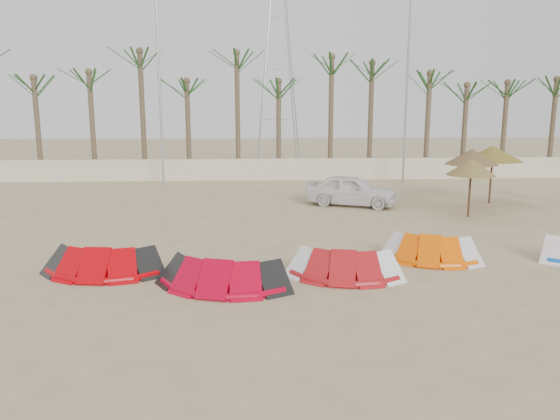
{
  "coord_description": "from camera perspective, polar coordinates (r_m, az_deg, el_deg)",
  "views": [
    {
      "loc": [
        -0.92,
        -11.48,
        4.82
      ],
      "look_at": [
        0.0,
        6.0,
        1.3
      ],
      "focal_mm": 35.0,
      "sensor_mm": 36.0,
      "label": 1
    }
  ],
  "objects": [
    {
      "name": "ground",
      "position": [
        12.49,
        1.47,
        -11.34
      ],
      "size": [
        120.0,
        120.0,
        0.0
      ],
      "primitive_type": "plane",
      "color": "tan",
      "rests_on": "ground"
    },
    {
      "name": "boundary_wall",
      "position": [
        33.76,
        -1.43,
        4.27
      ],
      "size": [
        60.0,
        0.3,
        1.3
      ],
      "primitive_type": "cube",
      "color": "beige",
      "rests_on": "ground"
    },
    {
      "name": "palm_line",
      "position": [
        35.06,
        -0.42,
        14.03
      ],
      "size": [
        52.0,
        4.0,
        7.7
      ],
      "color": "brown",
      "rests_on": "ground"
    },
    {
      "name": "lamp_b",
      "position": [
        31.9,
        -12.42,
        12.82
      ],
      "size": [
        1.25,
        0.14,
        11.0
      ],
      "color": "#A5A8AD",
      "rests_on": "ground"
    },
    {
      "name": "lamp_c",
      "position": [
        32.75,
        13.2,
        12.74
      ],
      "size": [
        1.25,
        0.14,
        11.0
      ],
      "color": "#A5A8AD",
      "rests_on": "ground"
    },
    {
      "name": "pylon",
      "position": [
        39.82,
        -0.22,
        4.42
      ],
      "size": [
        3.0,
        3.0,
        14.0
      ],
      "primitive_type": null,
      "color": "#A5A8AD",
      "rests_on": "ground"
    },
    {
      "name": "kite_red_left",
      "position": [
        16.39,
        -17.84,
        -4.77
      ],
      "size": [
        3.52,
        1.86,
        0.9
      ],
      "color": "#BE0007",
      "rests_on": "ground"
    },
    {
      "name": "kite_red_mid",
      "position": [
        14.63,
        -6.0,
        -6.21
      ],
      "size": [
        3.8,
        2.34,
        0.9
      ],
      "color": "#B7001C",
      "rests_on": "ground"
    },
    {
      "name": "kite_red_right",
      "position": [
        15.41,
        6.52,
        -5.31
      ],
      "size": [
        3.39,
        2.12,
        0.9
      ],
      "color": "#B01318",
      "rests_on": "ground"
    },
    {
      "name": "kite_orange",
      "position": [
        17.46,
        15.11,
        -3.65
      ],
      "size": [
        3.31,
        2.36,
        0.9
      ],
      "color": "#FF5B00",
      "rests_on": "ground"
    },
    {
      "name": "parasol_left",
      "position": [
        25.92,
        19.42,
        5.27
      ],
      "size": [
        2.34,
        2.34,
        2.71
      ],
      "color": "#4C331E",
      "rests_on": "ground"
    },
    {
      "name": "parasol_mid",
      "position": [
        24.01,
        19.36,
        4.26
      ],
      "size": [
        2.02,
        2.02,
        2.47
      ],
      "color": "#4C331E",
      "rests_on": "ground"
    },
    {
      "name": "parasol_right",
      "position": [
        27.59,
        21.35,
        5.53
      ],
      "size": [
        2.69,
        2.69,
        2.74
      ],
      "color": "#4C331E",
      "rests_on": "ground"
    },
    {
      "name": "car",
      "position": [
        25.61,
        7.5,
        2.06
      ],
      "size": [
        4.55,
        3.17,
        1.44
      ],
      "primitive_type": "imported",
      "rotation": [
        0.0,
        0.0,
        1.18
      ],
      "color": "white",
      "rests_on": "ground"
    }
  ]
}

